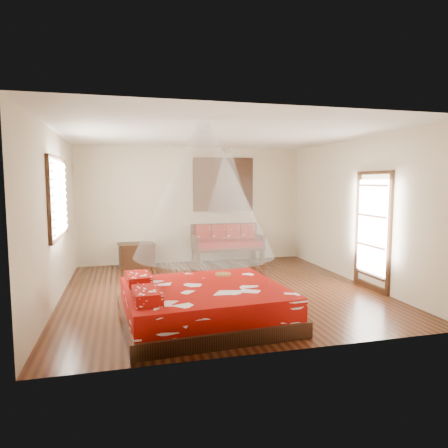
% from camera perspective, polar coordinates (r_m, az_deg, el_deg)
% --- Properties ---
extents(room, '(5.54, 5.54, 2.84)m').
position_cam_1_polar(room, '(7.13, -0.62, 1.50)').
color(room, black).
rests_on(room, ground).
extents(bed, '(2.40, 2.20, 0.65)m').
position_cam_1_polar(bed, '(5.72, -3.02, -11.36)').
color(bed, black).
rests_on(bed, floor).
extents(daybed, '(1.68, 0.75, 0.94)m').
position_cam_1_polar(daybed, '(9.70, 0.40, -2.53)').
color(daybed, black).
rests_on(daybed, floor).
extents(storage_chest, '(0.86, 0.66, 0.55)m').
position_cam_1_polar(storage_chest, '(9.51, -12.38, -4.33)').
color(storage_chest, black).
rests_on(storage_chest, floor).
extents(shutter_panel, '(1.52, 0.06, 1.32)m').
position_cam_1_polar(shutter_panel, '(9.92, -0.10, 5.66)').
color(shutter_panel, black).
rests_on(shutter_panel, wall_back).
extents(window_left, '(0.10, 1.74, 1.34)m').
position_cam_1_polar(window_left, '(7.18, -22.58, 3.47)').
color(window_left, black).
rests_on(window_left, wall_left).
extents(glazed_door, '(0.08, 1.02, 2.16)m').
position_cam_1_polar(glazed_door, '(7.74, 20.45, -0.98)').
color(glazed_door, black).
rests_on(glazed_door, floor).
extents(wine_tray, '(0.25, 0.25, 0.20)m').
position_cam_1_polar(wine_tray, '(6.31, -0.14, -6.87)').
color(wine_tray, brown).
rests_on(wine_tray, bed).
extents(mosquito_net_main, '(1.94, 1.94, 1.80)m').
position_cam_1_polar(mosquito_net_main, '(5.47, -2.89, 4.85)').
color(mosquito_net_main, white).
rests_on(mosquito_net_main, ceiling).
extents(mosquito_net_daybed, '(1.03, 1.03, 1.50)m').
position_cam_1_polar(mosquito_net_daybed, '(9.47, 0.60, 6.25)').
color(mosquito_net_daybed, white).
rests_on(mosquito_net_daybed, ceiling).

